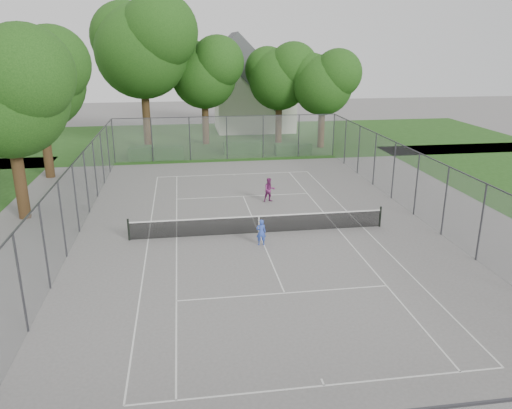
{
  "coord_description": "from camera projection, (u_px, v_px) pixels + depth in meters",
  "views": [
    {
      "loc": [
        -3.63,
        -23.19,
        9.18
      ],
      "look_at": [
        0.0,
        1.0,
        1.2
      ],
      "focal_mm": 35.0,
      "sensor_mm": 36.0,
      "label": 1
    }
  ],
  "objects": [
    {
      "name": "tree_side_back",
      "position": [
        38.0,
        75.0,
        33.38
      ],
      "size": [
        7.18,
        6.56,
        10.32
      ],
      "color": "#372414",
      "rests_on": "ground"
    },
    {
      "name": "house",
      "position": [
        254.0,
        92.0,
        53.57
      ],
      "size": [
        8.17,
        6.33,
        10.17
      ],
      "color": "silver",
      "rests_on": "ground"
    },
    {
      "name": "tree_far_midright",
      "position": [
        280.0,
        74.0,
        45.77
      ],
      "size": [
        6.46,
        5.9,
        9.28
      ],
      "color": "#372414",
      "rests_on": "ground"
    },
    {
      "name": "tennis_net",
      "position": [
        259.0,
        224.0,
        25.0
      ],
      "size": [
        12.87,
        0.1,
        1.1
      ],
      "color": "black",
      "rests_on": "ground"
    },
    {
      "name": "tree_side_front",
      "position": [
        7.0,
        88.0,
        25.17
      ],
      "size": [
        7.06,
        6.44,
        10.15
      ],
      "color": "#372414",
      "rests_on": "ground"
    },
    {
      "name": "tree_far_left",
      "position": [
        143.0,
        43.0,
        42.31
      ],
      "size": [
        9.2,
        8.4,
        13.22
      ],
      "color": "#372414",
      "rests_on": "ground"
    },
    {
      "name": "grass_far",
      "position": [
        219.0,
        139.0,
        49.6
      ],
      "size": [
        60.0,
        20.0,
        0.0
      ],
      "primitive_type": "cube",
      "color": "#1D4413",
      "rests_on": "ground"
    },
    {
      "name": "woman_player",
      "position": [
        269.0,
        190.0,
        29.92
      ],
      "size": [
        0.8,
        0.67,
        1.47
      ],
      "primitive_type": "imported",
      "rotation": [
        0.0,
        0.0,
        0.17
      ],
      "color": "#7A2866",
      "rests_on": "ground"
    },
    {
      "name": "hedge_mid",
      "position": [
        244.0,
        147.0,
        42.98
      ],
      "size": [
        3.44,
        0.98,
        1.08
      ],
      "primitive_type": "cube",
      "color": "#1B4616",
      "rests_on": "ground"
    },
    {
      "name": "tree_far_midleft",
      "position": [
        205.0,
        70.0,
        45.18
      ],
      "size": [
        6.85,
        6.26,
        9.85
      ],
      "color": "#372414",
      "rests_on": "ground"
    },
    {
      "name": "tree_far_right",
      "position": [
        324.0,
        80.0,
        43.91
      ],
      "size": [
        6.06,
        5.54,
        8.72
      ],
      "color": "#372414",
      "rests_on": "ground"
    },
    {
      "name": "girl_player",
      "position": [
        261.0,
        232.0,
        23.52
      ],
      "size": [
        0.47,
        0.32,
        1.28
      ],
      "primitive_type": "imported",
      "rotation": [
        0.0,
        0.0,
        3.11
      ],
      "color": "blue",
      "rests_on": "ground"
    },
    {
      "name": "ground",
      "position": [
        259.0,
        233.0,
        25.16
      ],
      "size": [
        120.0,
        120.0,
        0.0
      ],
      "primitive_type": "plane",
      "color": "slate",
      "rests_on": "ground"
    },
    {
      "name": "hedge_right",
      "position": [
        293.0,
        149.0,
        42.69
      ],
      "size": [
        3.1,
        1.14,
        0.93
      ],
      "primitive_type": "cube",
      "color": "#1B4616",
      "rests_on": "ground"
    },
    {
      "name": "hedge_left",
      "position": [
        156.0,
        153.0,
        40.88
      ],
      "size": [
        4.4,
        1.32,
        1.1
      ],
      "primitive_type": "cube",
      "color": "#1B4616",
      "rests_on": "ground"
    },
    {
      "name": "perimeter_fence",
      "position": [
        259.0,
        199.0,
        24.6
      ],
      "size": [
        18.08,
        34.08,
        3.52
      ],
      "color": "#38383D",
      "rests_on": "ground"
    },
    {
      "name": "court_markings",
      "position": [
        259.0,
        233.0,
        25.16
      ],
      "size": [
        11.03,
        23.83,
        0.01
      ],
      "color": "silver",
      "rests_on": "ground"
    }
  ]
}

